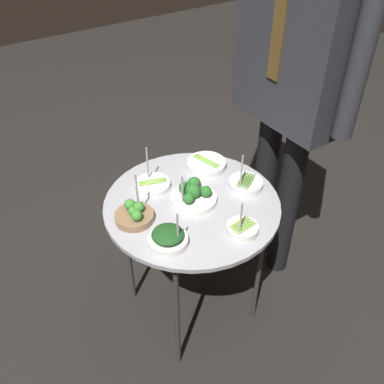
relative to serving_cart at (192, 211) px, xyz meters
The scene contains 10 objects.
ground_plane 0.60m from the serving_cart, ahead, with size 8.00×8.00×0.00m, color black.
serving_cart is the anchor object (origin of this frame).
bowl_broccoli_back_left 0.07m from the serving_cart, 122.04° to the left, with size 0.18×0.18×0.14m.
bowl_asparagus_center 0.19m from the serving_cart, 155.19° to the right, with size 0.14×0.14×0.16m.
bowl_spinach_front_center 0.25m from the serving_cart, 53.98° to the right, with size 0.14×0.14×0.15m.
bowl_asparagus_mid_left 0.24m from the serving_cart, 79.75° to the left, with size 0.13×0.13×0.17m.
bowl_asparagus_front_left 0.25m from the serving_cart, 13.28° to the left, with size 0.11×0.11×0.16m.
bowl_broccoli_mid_right 0.24m from the serving_cart, 98.41° to the right, with size 0.14×0.14×0.18m.
bowl_asparagus_back_right 0.24m from the serving_cart, 131.45° to the left, with size 0.16×0.16×0.04m.
waiter_figure 0.69m from the serving_cart, 95.87° to the left, with size 0.62×0.23×1.67m.
Camera 1 is at (1.04, -0.69, 1.70)m, focal length 40.00 mm.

